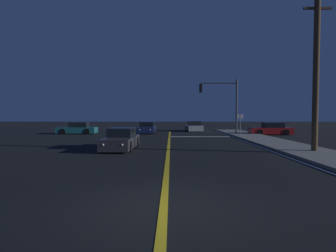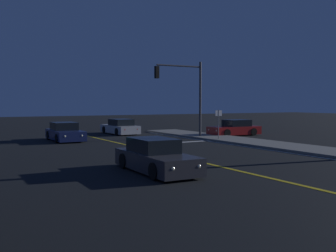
{
  "view_description": "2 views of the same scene",
  "coord_description": "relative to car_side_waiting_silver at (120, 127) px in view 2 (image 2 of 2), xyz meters",
  "views": [
    {
      "loc": [
        0.18,
        -6.3,
        2.18
      ],
      "look_at": [
        -0.15,
        20.87,
        1.04
      ],
      "focal_mm": 28.69,
      "sensor_mm": 36.0,
      "label": 1
    },
    {
      "loc": [
        -10.32,
        -3.07,
        2.77
      ],
      "look_at": [
        0.37,
        15.75,
        1.49
      ],
      "focal_mm": 42.03,
      "sensor_mm": 36.0,
      "label": 2
    }
  ],
  "objects": [
    {
      "name": "traffic_signal_near_right",
      "position": [
        2.56,
        -6.76,
        3.41
      ],
      "size": [
        4.1,
        0.28,
        5.98
      ],
      "rotation": [
        0.0,
        0.0,
        3.14
      ],
      "color": "#38383D",
      "rests_on": "ground"
    },
    {
      "name": "street_sign_corner",
      "position": [
        3.69,
        -9.56,
        0.96
      ],
      "size": [
        0.56,
        0.06,
        2.28
      ],
      "color": "slate",
      "rests_on": "ground"
    },
    {
      "name": "stop_bar",
      "position": [
        -0.01,
        -9.06,
        -0.58
      ],
      "size": [
        6.4,
        0.5,
        0.01
      ],
      "primitive_type": "cube",
      "color": "silver",
      "rests_on": "ground"
    },
    {
      "name": "car_side_waiting_silver",
      "position": [
        0.0,
        0.0,
        0.0
      ],
      "size": [
        2.11,
        4.64,
        1.34
      ],
      "rotation": [
        0.0,
        0.0,
        0.04
      ],
      "color": "#B2B5BA",
      "rests_on": "ground"
    },
    {
      "name": "car_following_oncoming_red",
      "position": [
        7.87,
        -6.29,
        -0.0
      ],
      "size": [
        4.53,
        2.05,
        1.34
      ],
      "rotation": [
        0.0,
        0.0,
        1.54
      ],
      "color": "maroon",
      "rests_on": "ground"
    },
    {
      "name": "lane_line_edge_right",
      "position": [
        2.94,
        -18.48,
        -0.58
      ],
      "size": [
        0.16,
        37.11,
        0.01
      ],
      "primitive_type": "cube",
      "color": "silver",
      "rests_on": "ground"
    },
    {
      "name": "lane_line_center",
      "position": [
        -3.21,
        -18.48,
        -0.58
      ],
      "size": [
        0.2,
        37.11,
        0.01
      ],
      "primitive_type": "cube",
      "color": "gold",
      "rests_on": "ground"
    },
    {
      "name": "sidewalk_right",
      "position": [
        4.79,
        -18.48,
        -0.51
      ],
      "size": [
        3.2,
        39.3,
        0.15
      ],
      "primitive_type": "cube",
      "color": "slate",
      "rests_on": "ground"
    },
    {
      "name": "car_distant_tail_charcoal",
      "position": [
        -6.24,
        -18.6,
        -0.0
      ],
      "size": [
        1.87,
        4.7,
        1.34
      ],
      "rotation": [
        0.0,
        0.0,
        3.12
      ],
      "color": "#2D2D33",
      "rests_on": "ground"
    },
    {
      "name": "car_far_approaching_navy",
      "position": [
        -5.91,
        -3.68,
        0.0
      ],
      "size": [
        2.06,
        4.76,
        1.34
      ],
      "rotation": [
        0.0,
        0.0,
        3.12
      ],
      "color": "navy",
      "rests_on": "ground"
    }
  ]
}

